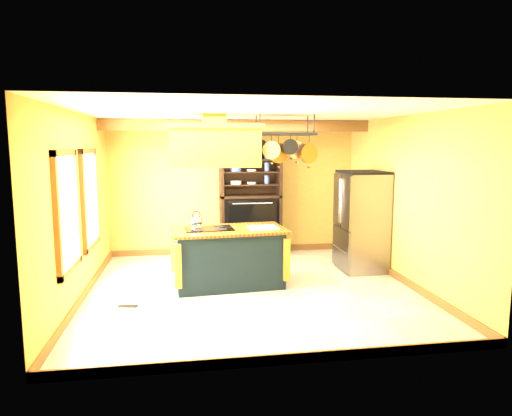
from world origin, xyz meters
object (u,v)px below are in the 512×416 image
object	(u,v)px
kitchen_island	(228,257)
range_hood	(214,144)
pot_rack	(285,142)
hutch	(250,214)
refrigerator	(361,223)

from	to	relation	value
kitchen_island	range_hood	size ratio (longest dim) A/B	1.31
kitchen_island	pot_rack	distance (m)	2.03
kitchen_island	range_hood	xyz separation A→B (m)	(-0.20, -0.00, 1.78)
range_hood	hutch	xyz separation A→B (m)	(0.83, 2.00, -1.40)
range_hood	refrigerator	world-z (taller)	range_hood
kitchen_island	refrigerator	size ratio (longest dim) A/B	1.08
refrigerator	range_hood	bearing A→B (deg)	-167.67
refrigerator	pot_rack	bearing A→B (deg)	-159.28
refrigerator	kitchen_island	bearing A→B (deg)	-166.71
kitchen_island	refrigerator	distance (m)	2.53
pot_rack	hutch	world-z (taller)	pot_rack
kitchen_island	pot_rack	xyz separation A→B (m)	(0.91, -0.00, 1.81)
range_hood	refrigerator	xyz separation A→B (m)	(2.64, 0.58, -1.40)
kitchen_island	hutch	bearing A→B (deg)	67.49
pot_rack	hutch	bearing A→B (deg)	97.98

